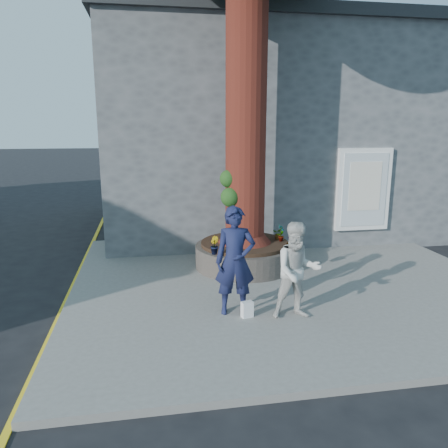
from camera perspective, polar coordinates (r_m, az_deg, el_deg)
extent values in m
plane|color=black|center=(8.47, 0.25, -10.80)|extent=(120.00, 120.00, 0.00)
cube|color=slate|center=(9.69, 8.03, -7.42)|extent=(9.00, 8.00, 0.12)
cube|color=yellow|center=(9.43, -19.70, -9.04)|extent=(0.10, 30.00, 0.01)
cube|color=#4F5255|center=(15.34, 4.82, 11.33)|extent=(10.00, 8.00, 6.00)
cube|color=black|center=(15.58, 5.06, 22.99)|extent=(10.30, 8.30, 0.30)
cube|color=white|center=(12.29, 17.73, 4.30)|extent=(1.50, 0.12, 2.20)
cube|color=silver|center=(12.24, 17.86, 4.26)|extent=(1.25, 0.04, 1.95)
cube|color=silver|center=(12.21, 17.94, 4.71)|extent=(0.90, 0.02, 1.30)
cylinder|color=black|center=(10.33, 2.68, -4.15)|extent=(2.30, 2.30, 0.52)
cylinder|color=black|center=(10.24, 2.70, -2.55)|extent=(2.04, 2.04, 0.08)
cylinder|color=#4F1913|center=(9.93, 2.94, 19.03)|extent=(0.90, 0.90, 7.50)
cone|color=#4F1913|center=(10.15, 2.72, -0.42)|extent=(1.24, 1.24, 0.70)
sphere|color=#204015|center=(9.73, 0.84, 3.52)|extent=(0.44, 0.44, 0.44)
sphere|color=#204015|center=(9.72, 1.29, 1.11)|extent=(0.36, 0.36, 0.36)
sphere|color=#204015|center=(9.79, 0.60, 5.94)|extent=(0.40, 0.40, 0.40)
imported|color=#161A3C|center=(7.62, 1.47, -4.84)|extent=(0.76, 0.55, 1.93)
imported|color=beige|center=(7.57, 9.56, -6.06)|extent=(0.86, 0.69, 1.69)
cube|color=white|center=(7.74, 3.04, -11.08)|extent=(0.22, 0.17, 0.28)
imported|color=gray|center=(10.30, 7.47, -1.15)|extent=(0.25, 0.26, 0.41)
imported|color=gray|center=(9.23, -1.30, -2.79)|extent=(0.24, 0.24, 0.38)
imported|color=gray|center=(9.62, 8.77, -2.33)|extent=(0.29, 0.29, 0.37)
imported|color=gray|center=(10.48, 7.16, -1.26)|extent=(0.34, 0.34, 0.28)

